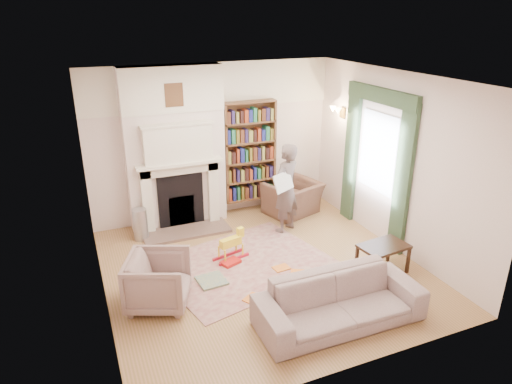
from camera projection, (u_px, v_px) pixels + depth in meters
name	position (u px, v px, depth m)	size (l,w,h in m)	color
floor	(262.00, 269.00, 6.86)	(4.50, 4.50, 0.00)	olive
ceiling	(264.00, 79.00, 5.82)	(4.50, 4.50, 0.00)	white
wall_back	(213.00, 142.00, 8.27)	(4.50, 4.50, 0.00)	silver
wall_front	(356.00, 256.00, 4.41)	(4.50, 4.50, 0.00)	silver
wall_left	(93.00, 206.00, 5.53)	(4.50, 4.50, 0.00)	silver
wall_right	(394.00, 162.00, 7.15)	(4.50, 4.50, 0.00)	silver
fireplace	(175.00, 150.00, 7.83)	(1.70, 0.58, 2.80)	silver
bookcase	(249.00, 152.00, 8.47)	(1.00, 0.24, 1.85)	brown
window	(378.00, 152.00, 7.47)	(0.02, 0.90, 1.30)	silver
curtain_left	(403.00, 181.00, 6.95)	(0.07, 0.32, 2.40)	#2A4029
curtain_right	(351.00, 156.00, 8.15)	(0.07, 0.32, 2.40)	#2A4029
pelmet	(382.00, 96.00, 7.11)	(0.09, 1.70, 0.24)	#2A4029
wall_sconce	(333.00, 113.00, 8.17)	(0.20, 0.24, 0.24)	gold
rug	(244.00, 264.00, 6.97)	(2.46, 1.89, 0.01)	#BFA890
armchair_reading	(293.00, 198.00, 8.63)	(0.95, 0.83, 0.62)	#4E3129
armchair_left	(158.00, 281.00, 5.90)	(0.76, 0.78, 0.71)	gray
sofa	(340.00, 301.00, 5.57)	(2.07, 0.81, 0.60)	#B6A796
man_reading	(286.00, 189.00, 7.77)	(0.58, 0.38, 1.58)	#564744
newspaper	(283.00, 182.00, 7.47)	(0.44, 0.02, 0.30)	silver
coffee_table	(382.00, 259.00, 6.68)	(0.70, 0.45, 0.45)	#311C11
paraffin_heater	(140.00, 224.00, 7.65)	(0.24, 0.24, 0.55)	#A6A7AE
rocking_horse	(231.00, 245.00, 7.04)	(0.55, 0.22, 0.48)	yellow
board_game	(212.00, 281.00, 6.50)	(0.39, 0.39, 0.03)	gold
game_box_lid	(231.00, 262.00, 6.96)	(0.29, 0.19, 0.05)	red
comic_annuals	(281.00, 281.00, 6.50)	(1.17, 0.80, 0.02)	red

